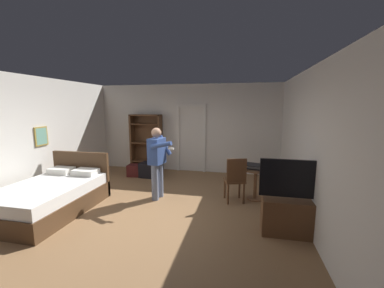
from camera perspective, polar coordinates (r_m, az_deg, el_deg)
ground_plane at (r=5.01m, az=-9.71°, el=-15.45°), size 6.73×6.73×0.00m
wall_back at (r=7.58m, az=-1.22°, el=3.80°), size 5.95×0.12×2.74m
wall_left at (r=6.32m, az=-35.44°, el=1.03°), size 0.15×6.36×2.74m
wall_right at (r=4.44m, az=27.30°, el=-1.05°), size 0.12×6.36×2.74m
doorway_frame at (r=7.48m, az=-0.23°, el=2.59°), size 0.93×0.08×2.13m
bed at (r=5.59m, az=-30.60°, el=-10.66°), size 1.41×2.09×1.02m
bookshelf at (r=7.81m, az=-10.83°, el=0.90°), size 1.02×0.32×1.81m
tv_flatscreen at (r=4.30m, az=22.76°, el=-14.72°), size 1.05×0.40×1.25m
side_table at (r=5.52m, az=14.98°, el=-8.15°), size 0.57×0.57×0.70m
laptop at (r=5.40m, az=14.69°, el=-5.36°), size 0.39×0.40×0.15m
bottle_on_table at (r=5.36m, az=16.67°, el=-4.87°), size 0.06×0.06×0.27m
wooden_chair at (r=5.23m, az=10.32°, el=-8.04°), size 0.52×0.52×0.99m
person_blue_shirt at (r=5.33m, az=-8.29°, el=-3.51°), size 0.65×0.63×1.60m
suitcase_dark at (r=7.11m, az=-9.84°, el=-6.16°), size 0.66×0.47×0.43m
suitcase_small at (r=7.32m, az=-13.29°, el=-6.17°), size 0.48×0.37×0.34m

